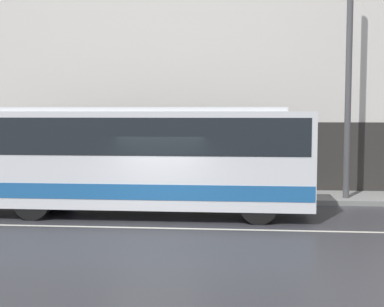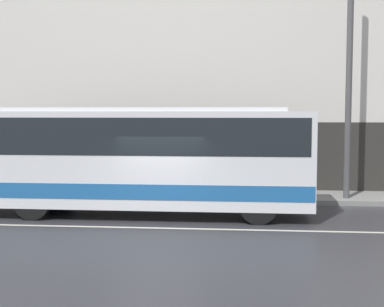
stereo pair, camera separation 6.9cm
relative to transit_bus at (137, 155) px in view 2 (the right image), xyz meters
name	(u,v)px [view 2 (the right image)]	position (x,y,z in m)	size (l,w,h in m)	color
ground_plane	(157,228)	(0.92, -1.87, -1.88)	(60.00, 60.00, 0.00)	#333338
sidewalk	(179,195)	(0.92, 3.37, -1.79)	(60.00, 2.47, 0.17)	gray
building_facade	(183,52)	(0.92, 4.75, 3.65)	(60.00, 0.35, 11.47)	silver
lane_stripe	(157,228)	(0.92, -1.87, -1.88)	(54.00, 0.14, 0.01)	beige
transit_bus	(137,155)	(0.00, 0.00, 0.00)	(10.68, 2.51, 3.34)	silver
utility_pole_near	(349,72)	(6.92, 2.81, 2.71)	(0.22, 0.22, 8.83)	#4C4C4F
pedestrian_waiting	(70,169)	(-3.27, 3.48, -0.87)	(0.36, 0.36, 1.78)	navy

